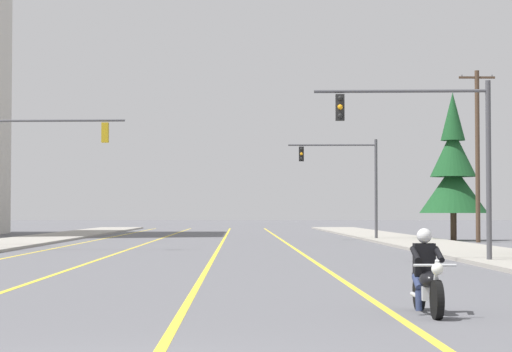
% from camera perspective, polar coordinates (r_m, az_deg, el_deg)
% --- Properties ---
extents(lane_stripe_center, '(0.16, 100.00, 0.01)m').
position_cam_1_polar(lane_stripe_center, '(55.29, -1.98, -3.86)').
color(lane_stripe_center, yellow).
rests_on(lane_stripe_center, ground).
extents(lane_stripe_left, '(0.16, 100.00, 0.01)m').
position_cam_1_polar(lane_stripe_left, '(55.52, -6.27, -3.85)').
color(lane_stripe_left, yellow).
rests_on(lane_stripe_left, ground).
extents(lane_stripe_right, '(0.16, 100.00, 0.01)m').
position_cam_1_polar(lane_stripe_right, '(55.34, 1.77, -3.86)').
color(lane_stripe_right, yellow).
rests_on(lane_stripe_right, ground).
extents(lane_stripe_far_left, '(0.16, 100.00, 0.01)m').
position_cam_1_polar(lane_stripe_far_left, '(55.98, -10.04, -3.81)').
color(lane_stripe_far_left, yellow).
rests_on(lane_stripe_far_left, ground).
extents(sidewalk_kerb_right, '(4.40, 110.00, 0.14)m').
position_cam_1_polar(sidewalk_kerb_right, '(51.23, 10.13, -3.90)').
color(sidewalk_kerb_right, '#9E998E').
rests_on(sidewalk_kerb_right, ground).
extents(motorcycle_with_rider, '(0.70, 2.19, 1.46)m').
position_cam_1_polar(motorcycle_with_rider, '(17.28, 9.74, -5.87)').
color(motorcycle_with_rider, black).
rests_on(motorcycle_with_rider, ground).
extents(traffic_signal_near_right, '(5.98, 0.49, 6.20)m').
position_cam_1_polar(traffic_signal_near_right, '(34.35, 10.26, 2.01)').
color(traffic_signal_near_right, '#47474C').
rests_on(traffic_signal_near_right, ground).
extents(traffic_signal_near_left, '(5.99, 0.54, 6.20)m').
position_cam_1_polar(traffic_signal_near_left, '(45.94, -12.61, 1.01)').
color(traffic_signal_near_left, '#47474C').
rests_on(traffic_signal_near_left, ground).
extents(traffic_signal_mid_right, '(5.47, 0.37, 6.20)m').
position_cam_1_polar(traffic_signal_mid_right, '(61.38, 5.40, 0.18)').
color(traffic_signal_mid_right, '#47474C').
rests_on(traffic_signal_mid_right, ground).
extents(utility_pole_right_far, '(2.07, 0.26, 9.84)m').
position_cam_1_polar(utility_pole_right_far, '(58.33, 12.54, 1.31)').
color(utility_pole_right_far, '#4C3828').
rests_on(utility_pole_right_far, ground).
extents(conifer_tree_right_verge_far, '(4.09, 4.09, 9.01)m').
position_cam_1_polar(conifer_tree_right_verge_far, '(61.54, 11.20, 0.20)').
color(conifer_tree_right_verge_far, '#423023').
rests_on(conifer_tree_right_verge_far, ground).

